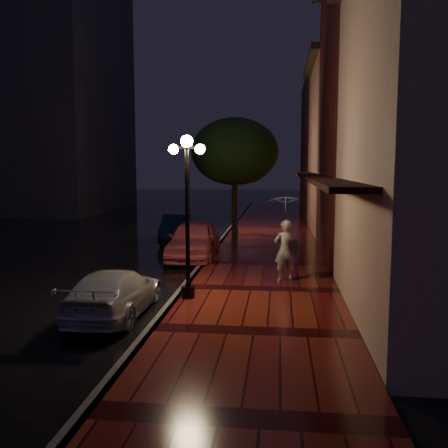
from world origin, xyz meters
The scene contains 14 objects.
ground centered at (0.00, 0.00, 0.00)m, with size 120.00×120.00×0.00m, color black.
sidewalk centered at (2.25, 0.00, 0.07)m, with size 4.50×60.00×0.15m, color #430D0C.
curb centered at (0.00, 0.00, 0.07)m, with size 0.25×60.00×0.15m, color #595451.
storefront_mid centered at (7.00, 2.00, 5.50)m, with size 5.00×8.00×11.00m, color #511914.
storefront_far centered at (7.00, 10.00, 4.50)m, with size 5.00×8.00×9.00m, color #8C5951.
storefront_extra centered at (7.00, 20.00, 5.00)m, with size 5.00×12.00×10.00m, color #511914.
streetlamp_near centered at (0.35, -5.00, 2.60)m, with size 0.96×0.36×4.31m.
streetlamp_far centered at (0.35, 9.00, 2.60)m, with size 0.96×0.36×4.31m.
street_tree centered at (0.61, 5.99, 4.24)m, with size 4.16×4.16×5.80m.
pink_car centered at (-0.60, 1.36, 0.76)m, with size 1.80×4.48×1.53m, color #E96071.
navy_car centered at (-2.22, 5.88, 0.65)m, with size 1.38×3.96×1.30m, color black.
silver_car centered at (-1.24, -6.29, 0.58)m, with size 1.61×3.97×1.15m, color #B5B5BE.
woman_with_umbrella centered at (2.94, -2.63, 1.89)m, with size 1.09×1.11×2.63m.
parking_meter centered at (0.48, -0.54, 0.96)m, with size 0.12×0.09×1.33m.
Camera 1 is at (2.77, -17.88, 3.67)m, focal length 40.00 mm.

